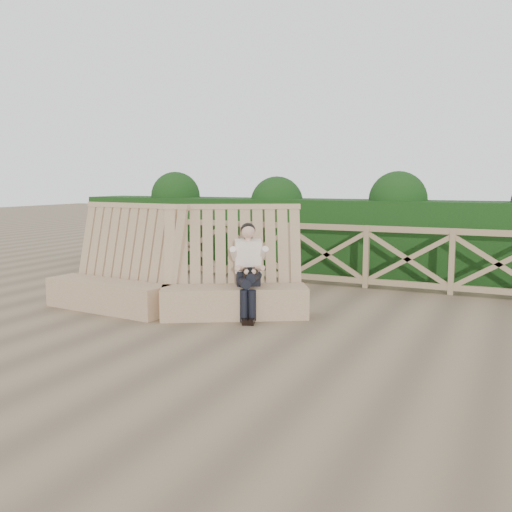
% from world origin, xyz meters
% --- Properties ---
extents(ground, '(60.00, 60.00, 0.00)m').
position_xyz_m(ground, '(0.00, 0.00, 0.00)').
color(ground, brown).
rests_on(ground, ground).
extents(bench, '(3.89, 1.66, 1.56)m').
position_xyz_m(bench, '(-1.32, 0.46, 0.39)').
color(bench, '#8F7352').
rests_on(bench, ground).
extents(woman, '(0.58, 0.81, 1.30)m').
position_xyz_m(woman, '(-0.21, 0.69, 0.70)').
color(woman, black).
rests_on(woman, ground).
extents(guardrail, '(10.10, 0.09, 1.10)m').
position_xyz_m(guardrail, '(0.00, 3.50, 0.55)').
color(guardrail, '#927355').
rests_on(guardrail, ground).
extents(hedge, '(12.00, 1.20, 1.50)m').
position_xyz_m(hedge, '(0.00, 4.70, 0.75)').
color(hedge, black).
rests_on(hedge, ground).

